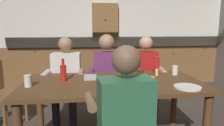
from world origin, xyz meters
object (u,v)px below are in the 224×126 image
Objects in this scene: person_3 at (123,118)px; pint_glass_0 at (109,84)px; pint_glass_3 at (151,83)px; table_candle at (157,72)px; person_0 at (66,76)px; bottle_0 at (124,71)px; person_1 at (107,74)px; pint_glass_1 at (140,76)px; pint_glass_2 at (175,70)px; wall_dart_cabinet at (105,20)px; bottle_2 at (63,72)px; condiment_caddy at (90,77)px; bottle_1 at (157,64)px; pint_glass_4 at (28,81)px; plate_0 at (187,87)px; person_2 at (146,75)px; dining_table at (113,90)px.

person_3 reaches higher than pint_glass_0.
pint_glass_3 is at bearing 41.74° from person_3.
pint_glass_0 is at bearing -143.29° from table_candle.
person_0 is 0.98m from bottle_0.
person_1 is at bearing -178.44° from person_0.
pint_glass_0 is (0.51, -0.96, 0.16)m from person_0.
bottle_0 is at bearing 138.03° from pint_glass_1.
bottle_0 is at bearing -166.34° from pint_glass_2.
wall_dart_cabinet reaches higher than table_candle.
person_3 is 0.97m from bottle_2.
bottle_2 is 1.35m from pint_glass_2.
wall_dart_cabinet reaches higher than pint_glass_2.
condiment_caddy is 0.51× the size of bottle_1.
pint_glass_4 is (-0.33, -0.17, -0.04)m from bottle_2.
bottle_0 reaches higher than plate_0.
pint_glass_4 is at bearing 71.76° from person_0.
person_0 is 10.79× the size of pint_glass_0.
wall_dart_cabinet is (0.12, 3.03, 0.81)m from person_3.
bottle_2 is (-0.53, 0.79, 0.18)m from person_3.
person_2 is 0.84m from pint_glass_1.
bottle_2 is 2.42m from wall_dart_cabinet.
person_2 is at bearing 55.19° from bottle_0.
condiment_caddy is at bearing 99.59° from person_3.
plate_0 is (1.28, -1.01, 0.11)m from person_0.
bottle_1 is (0.60, 0.34, 0.21)m from dining_table.
pint_glass_1 is (0.15, -0.14, -0.02)m from bottle_0.
pint_glass_1 reaches higher than pint_glass_4.
person_1 is at bearing -93.89° from wall_dart_cabinet.
pint_glass_1 reaches higher than table_candle.
pint_glass_1 is 0.25m from pint_glass_3.
person_2 reaches higher than pint_glass_4.
plate_0 is 2.20× the size of pint_glass_4.
bottle_1 is at bearing 52.39° from pint_glass_1.
table_candle is at bearing 45.89° from pint_glass_1.
pint_glass_3 is at bearing -113.79° from table_candle.
bottle_2 is at bearing 170.86° from dining_table.
person_0 reaches higher than pint_glass_3.
person_2 is 8.10× the size of pint_glass_1.
pint_glass_1 is at bearing 58.46° from person_3.
bottle_1 is 2.39× the size of pint_glass_2.
person_1 reaches higher than bottle_0.
table_candle is at bearing 97.82° from person_2.
person_1 is 0.84m from pint_glass_1.
wall_dart_cabinet is at bearing 94.18° from pint_glass_1.
bottle_2 is (-1.10, -0.12, 0.06)m from table_candle.
bottle_0 reaches higher than pint_glass_2.
condiment_caddy is 1.05m from pint_glass_2.
table_candle is at bearing 51.45° from person_3.
pint_glass_0 is (-0.63, -0.47, 0.02)m from table_candle.
condiment_caddy is 0.39m from bottle_0.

